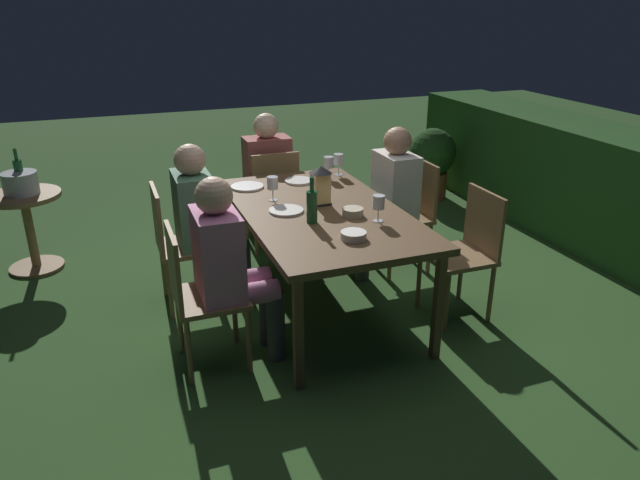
{
  "coord_description": "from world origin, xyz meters",
  "views": [
    {
      "loc": [
        3.47,
        -1.3,
        2.05
      ],
      "look_at": [
        0.0,
        0.0,
        0.52
      ],
      "focal_mm": 33.37,
      "sensor_mm": 36.0,
      "label": 1
    }
  ],
  "objects_px": {
    "person_in_pink": "(230,262)",
    "wine_glass_c": "(273,184)",
    "plate_a": "(286,210)",
    "potted_plant_by_hedge": "(432,159)",
    "lantern_centerpiece": "(321,183)",
    "chair_side_right_b": "(467,248)",
    "chair_head_near": "(273,195)",
    "bowl_olives": "(353,212)",
    "plate_c": "(247,187)",
    "bowl_bread": "(353,235)",
    "chair_side_left_b": "(197,292)",
    "wine_glass_a": "(329,163)",
    "person_in_rust": "(266,172)",
    "person_in_green": "(204,217)",
    "wine_glass_d": "(378,203)",
    "dining_table": "(320,216)",
    "chair_side_left_a": "(177,241)",
    "person_in_cream": "(387,194)",
    "chair_side_right_a": "(409,210)",
    "wine_glass_b": "(339,160)",
    "ice_bucket": "(20,182)",
    "side_table": "(28,219)",
    "green_bottle_on_table": "(312,206)",
    "plate_b": "(299,181)"
  },
  "relations": [
    {
      "from": "chair_side_right_b",
      "to": "wine_glass_d",
      "type": "distance_m",
      "value": 0.74
    },
    {
      "from": "chair_side_right_b",
      "to": "wine_glass_a",
      "type": "relative_size",
      "value": 5.15
    },
    {
      "from": "lantern_centerpiece",
      "to": "plate_c",
      "type": "xyz_separation_m",
      "value": [
        -0.53,
        -0.37,
        -0.14
      ]
    },
    {
      "from": "chair_side_right_a",
      "to": "chair_side_left_b",
      "type": "relative_size",
      "value": 1.0
    },
    {
      "from": "chair_head_near",
      "to": "wine_glass_c",
      "type": "height_order",
      "value": "wine_glass_c"
    },
    {
      "from": "lantern_centerpiece",
      "to": "person_in_cream",
      "type": "bearing_deg",
      "value": 114.8
    },
    {
      "from": "potted_plant_by_hedge",
      "to": "plate_a",
      "type": "bearing_deg",
      "value": -49.76
    },
    {
      "from": "person_in_cream",
      "to": "person_in_rust",
      "type": "bearing_deg",
      "value": -143.14
    },
    {
      "from": "green_bottle_on_table",
      "to": "plate_c",
      "type": "distance_m",
      "value": 0.87
    },
    {
      "from": "green_bottle_on_table",
      "to": "person_in_cream",
      "type": "bearing_deg",
      "value": 126.47
    },
    {
      "from": "dining_table",
      "to": "wine_glass_a",
      "type": "height_order",
      "value": "wine_glass_a"
    },
    {
      "from": "person_in_rust",
      "to": "bowl_olives",
      "type": "height_order",
      "value": "person_in_rust"
    },
    {
      "from": "wine_glass_b",
      "to": "ice_bucket",
      "type": "distance_m",
      "value": 2.45
    },
    {
      "from": "person_in_pink",
      "to": "bowl_olives",
      "type": "relative_size",
      "value": 8.56
    },
    {
      "from": "chair_side_left_b",
      "to": "person_in_rust",
      "type": "relative_size",
      "value": 0.76
    },
    {
      "from": "person_in_cream",
      "to": "chair_head_near",
      "type": "height_order",
      "value": "person_in_cream"
    },
    {
      "from": "chair_side_right_b",
      "to": "lantern_centerpiece",
      "type": "relative_size",
      "value": 3.28
    },
    {
      "from": "chair_side_left_b",
      "to": "side_table",
      "type": "bearing_deg",
      "value": -150.83
    },
    {
      "from": "plate_b",
      "to": "green_bottle_on_table",
      "type": "bearing_deg",
      "value": -13.33
    },
    {
      "from": "wine_glass_d",
      "to": "lantern_centerpiece",
      "type": "bearing_deg",
      "value": -153.5
    },
    {
      "from": "chair_side_right_b",
      "to": "chair_head_near",
      "type": "height_order",
      "value": "same"
    },
    {
      "from": "chair_side_left_b",
      "to": "wine_glass_a",
      "type": "relative_size",
      "value": 5.15
    },
    {
      "from": "person_in_pink",
      "to": "wine_glass_c",
      "type": "height_order",
      "value": "person_in_pink"
    },
    {
      "from": "lantern_centerpiece",
      "to": "person_in_rust",
      "type": "bearing_deg",
      "value": -178.15
    },
    {
      "from": "bowl_bread",
      "to": "person_in_green",
      "type": "bearing_deg",
      "value": -143.84
    },
    {
      "from": "lantern_centerpiece",
      "to": "potted_plant_by_hedge",
      "type": "bearing_deg",
      "value": 132.83
    },
    {
      "from": "person_in_pink",
      "to": "bowl_bread",
      "type": "relative_size",
      "value": 7.63
    },
    {
      "from": "person_in_green",
      "to": "plate_a",
      "type": "relative_size",
      "value": 5.08
    },
    {
      "from": "chair_side_left_a",
      "to": "chair_side_left_b",
      "type": "distance_m",
      "value": 0.8
    },
    {
      "from": "chair_side_right_b",
      "to": "lantern_centerpiece",
      "type": "distance_m",
      "value": 1.07
    },
    {
      "from": "chair_side_left_a",
      "to": "lantern_centerpiece",
      "type": "bearing_deg",
      "value": 71.94
    },
    {
      "from": "chair_side_right_b",
      "to": "chair_head_near",
      "type": "bearing_deg",
      "value": -149.86
    },
    {
      "from": "chair_side_right_b",
      "to": "chair_head_near",
      "type": "distance_m",
      "value": 1.79
    },
    {
      "from": "chair_side_right_b",
      "to": "side_table",
      "type": "height_order",
      "value": "chair_side_right_b"
    },
    {
      "from": "ice_bucket",
      "to": "potted_plant_by_hedge",
      "type": "distance_m",
      "value": 3.94
    },
    {
      "from": "chair_side_left_a",
      "to": "chair_head_near",
      "type": "bearing_deg",
      "value": 129.52
    },
    {
      "from": "person_in_cream",
      "to": "bowl_bread",
      "type": "distance_m",
      "value": 1.19
    },
    {
      "from": "person_in_green",
      "to": "person_in_rust",
      "type": "height_order",
      "value": "same"
    },
    {
      "from": "person_in_cream",
      "to": "person_in_green",
      "type": "height_order",
      "value": "same"
    },
    {
      "from": "ice_bucket",
      "to": "person_in_green",
      "type": "bearing_deg",
      "value": 49.89
    },
    {
      "from": "lantern_centerpiece",
      "to": "potted_plant_by_hedge",
      "type": "relative_size",
      "value": 0.35
    },
    {
      "from": "plate_a",
      "to": "potted_plant_by_hedge",
      "type": "xyz_separation_m",
      "value": [
        -1.87,
        2.21,
        -0.33
      ]
    },
    {
      "from": "bowl_olives",
      "to": "plate_c",
      "type": "bearing_deg",
      "value": -149.35
    },
    {
      "from": "wine_glass_c",
      "to": "wine_glass_d",
      "type": "xyz_separation_m",
      "value": [
        0.62,
        0.5,
        0.0
      ]
    },
    {
      "from": "person_in_pink",
      "to": "chair_head_near",
      "type": "height_order",
      "value": "person_in_pink"
    },
    {
      "from": "chair_side_left_a",
      "to": "wine_glass_c",
      "type": "relative_size",
      "value": 5.15
    },
    {
      "from": "person_in_cream",
      "to": "chair_head_near",
      "type": "relative_size",
      "value": 1.32
    },
    {
      "from": "person_in_pink",
      "to": "person_in_rust",
      "type": "height_order",
      "value": "same"
    },
    {
      "from": "lantern_centerpiece",
      "to": "ice_bucket",
      "type": "bearing_deg",
      "value": -124.19
    },
    {
      "from": "wine_glass_a",
      "to": "wine_glass_d",
      "type": "relative_size",
      "value": 1.0
    }
  ]
}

